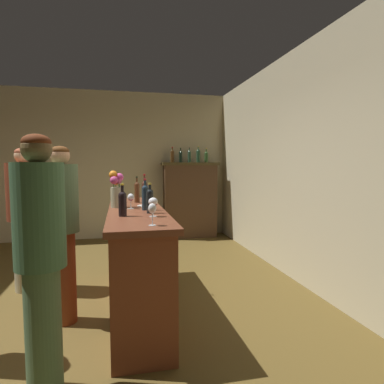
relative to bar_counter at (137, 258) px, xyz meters
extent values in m
plane|color=brown|center=(-0.55, 0.00, -0.53)|extent=(9.00, 9.00, 0.00)
cube|color=#C6B891|center=(-0.55, 3.52, 0.96)|extent=(5.33, 0.12, 2.99)
cube|color=#C2B893|center=(2.11, 0.00, 0.96)|extent=(0.12, 7.05, 2.99)
cube|color=brown|center=(0.00, 0.00, -0.03)|extent=(0.49, 2.24, 1.00)
cube|color=brown|center=(0.00, 0.00, 0.50)|extent=(0.55, 2.34, 0.05)
cube|color=#4A311E|center=(1.27, 3.22, 0.25)|extent=(1.08, 0.37, 1.56)
cube|color=#44381B|center=(1.27, 3.22, 1.00)|extent=(1.16, 0.43, 0.06)
cylinder|color=#49281B|center=(0.12, 0.39, 0.64)|extent=(0.06, 0.06, 0.23)
sphere|color=#49281B|center=(0.12, 0.39, 0.76)|extent=(0.06, 0.06, 0.06)
cylinder|color=#49281B|center=(0.12, 0.39, 0.80)|extent=(0.02, 0.02, 0.10)
cylinder|color=#AD1A1F|center=(0.12, 0.39, 0.86)|extent=(0.03, 0.03, 0.02)
cylinder|color=#4E2C18|center=(0.04, 0.55, 0.63)|extent=(0.06, 0.06, 0.21)
sphere|color=#4E2C18|center=(0.04, 0.55, 0.74)|extent=(0.06, 0.06, 0.06)
cylinder|color=#4E2C18|center=(0.04, 0.55, 0.78)|extent=(0.02, 0.02, 0.08)
cylinder|color=black|center=(0.04, 0.55, 0.83)|extent=(0.02, 0.02, 0.02)
cylinder|color=black|center=(0.11, -0.35, 0.62)|extent=(0.06, 0.06, 0.19)
sphere|color=black|center=(0.11, -0.35, 0.72)|extent=(0.06, 0.06, 0.06)
cylinder|color=black|center=(0.11, -0.35, 0.75)|extent=(0.03, 0.03, 0.07)
cylinder|color=gold|center=(0.11, -0.35, 0.80)|extent=(0.03, 0.03, 0.02)
cylinder|color=#1B2C38|center=(0.09, -0.13, 0.63)|extent=(0.07, 0.07, 0.22)
sphere|color=#1B2C38|center=(0.09, -0.13, 0.74)|extent=(0.07, 0.07, 0.07)
cylinder|color=#1B2C38|center=(0.09, -0.13, 0.78)|extent=(0.02, 0.02, 0.08)
cylinder|color=red|center=(0.09, -0.13, 0.83)|extent=(0.03, 0.03, 0.02)
cylinder|color=black|center=(-0.14, -0.48, 0.61)|extent=(0.07, 0.07, 0.18)
sphere|color=black|center=(-0.14, -0.48, 0.71)|extent=(0.07, 0.07, 0.07)
cylinder|color=black|center=(-0.14, -0.48, 0.75)|extent=(0.03, 0.03, 0.09)
cylinder|color=gold|center=(-0.14, -0.48, 0.80)|extent=(0.03, 0.03, 0.02)
cylinder|color=white|center=(-0.05, 0.00, 0.52)|extent=(0.07, 0.07, 0.00)
cylinder|color=white|center=(-0.05, 0.00, 0.57)|extent=(0.01, 0.01, 0.08)
ellipsoid|color=white|center=(-0.05, 0.00, 0.64)|extent=(0.07, 0.07, 0.07)
ellipsoid|color=maroon|center=(-0.05, 0.00, 0.62)|extent=(0.05, 0.05, 0.03)
cylinder|color=white|center=(0.12, -0.56, 0.52)|extent=(0.07, 0.07, 0.00)
cylinder|color=white|center=(0.12, -0.56, 0.57)|extent=(0.01, 0.01, 0.09)
ellipsoid|color=white|center=(0.12, -0.56, 0.65)|extent=(0.08, 0.08, 0.07)
ellipsoid|color=maroon|center=(0.12, -0.56, 0.63)|extent=(0.07, 0.07, 0.03)
cylinder|color=white|center=(0.07, -0.99, 0.52)|extent=(0.06, 0.06, 0.00)
cylinder|color=white|center=(0.07, -0.99, 0.57)|extent=(0.01, 0.01, 0.09)
ellipsoid|color=white|center=(0.07, -0.99, 0.65)|extent=(0.06, 0.06, 0.08)
cylinder|color=tan|center=(-0.19, 0.14, 0.63)|extent=(0.14, 0.14, 0.21)
cylinder|color=#38602D|center=(-0.16, 0.14, 0.75)|extent=(0.01, 0.01, 0.19)
sphere|color=#CC3F89|center=(-0.16, 0.14, 0.84)|extent=(0.09, 0.09, 0.09)
cylinder|color=#38602D|center=(-0.17, 0.20, 0.74)|extent=(0.01, 0.01, 0.19)
sphere|color=red|center=(-0.17, 0.20, 0.84)|extent=(0.04, 0.04, 0.04)
cylinder|color=#38602D|center=(-0.20, 0.16, 0.72)|extent=(0.01, 0.01, 0.15)
sphere|color=orange|center=(-0.20, 0.16, 0.80)|extent=(0.08, 0.08, 0.08)
cylinder|color=#38602D|center=(-0.22, 0.13, 0.76)|extent=(0.01, 0.01, 0.22)
sphere|color=orange|center=(-0.22, 0.13, 0.87)|extent=(0.09, 0.09, 0.09)
cylinder|color=#38602D|center=(-0.22, 0.09, 0.73)|extent=(0.01, 0.01, 0.16)
sphere|color=#BE3F7D|center=(-0.22, 0.09, 0.81)|extent=(0.08, 0.08, 0.08)
cylinder|color=#38602D|center=(-0.16, 0.12, 0.72)|extent=(0.01, 0.01, 0.15)
sphere|color=#B9547A|center=(-0.16, 0.12, 0.80)|extent=(0.05, 0.05, 0.05)
cylinder|color=white|center=(0.12, 0.16, 0.53)|extent=(0.19, 0.19, 0.01)
cylinder|color=#4B2E14|center=(0.90, 3.22, 1.13)|extent=(0.08, 0.08, 0.21)
sphere|color=#4B2E14|center=(0.90, 3.22, 1.24)|extent=(0.08, 0.08, 0.08)
cylinder|color=#4B2E14|center=(0.90, 3.22, 1.28)|extent=(0.03, 0.03, 0.09)
cylinder|color=#AF1D1B|center=(0.90, 3.22, 1.33)|extent=(0.03, 0.03, 0.02)
cylinder|color=black|center=(1.07, 3.22, 1.13)|extent=(0.07, 0.07, 0.20)
sphere|color=black|center=(1.07, 3.22, 1.23)|extent=(0.07, 0.07, 0.07)
cylinder|color=black|center=(1.07, 3.22, 1.27)|extent=(0.03, 0.03, 0.08)
cylinder|color=black|center=(1.07, 3.22, 1.32)|extent=(0.03, 0.03, 0.02)
cylinder|color=#284733|center=(1.25, 3.22, 1.13)|extent=(0.06, 0.06, 0.21)
sphere|color=#284733|center=(1.25, 3.22, 1.24)|extent=(0.06, 0.06, 0.06)
cylinder|color=#284733|center=(1.25, 3.22, 1.28)|extent=(0.02, 0.02, 0.07)
cylinder|color=black|center=(1.25, 3.22, 1.32)|extent=(0.02, 0.02, 0.02)
cylinder|color=#24462E|center=(1.44, 3.22, 1.14)|extent=(0.08, 0.08, 0.23)
sphere|color=#24462E|center=(1.44, 3.22, 1.25)|extent=(0.08, 0.08, 0.08)
cylinder|color=#24462E|center=(1.44, 3.22, 1.30)|extent=(0.03, 0.03, 0.09)
cylinder|color=gold|center=(1.44, 3.22, 1.35)|extent=(0.03, 0.03, 0.02)
cylinder|color=#2D5127|center=(1.62, 3.22, 1.12)|extent=(0.08, 0.08, 0.19)
sphere|color=#2D5127|center=(1.62, 3.22, 1.21)|extent=(0.08, 0.08, 0.08)
cylinder|color=#2D5127|center=(1.62, 3.22, 1.26)|extent=(0.03, 0.03, 0.09)
cylinder|color=gold|center=(1.62, 3.22, 1.31)|extent=(0.03, 0.03, 0.02)
cylinder|color=#B8AF89|center=(-1.26, 0.78, -0.10)|extent=(0.28, 0.28, 0.85)
cylinder|color=brown|center=(-1.26, 0.78, 0.66)|extent=(0.39, 0.39, 0.67)
sphere|color=#DAB083|center=(-1.26, 0.78, 1.08)|extent=(0.18, 0.18, 0.18)
ellipsoid|color=#99492D|center=(-1.26, 0.78, 1.12)|extent=(0.17, 0.17, 0.10)
cylinder|color=brown|center=(-0.69, -0.17, -0.09)|extent=(0.22, 0.22, 0.88)
cylinder|color=#516E49|center=(-0.69, -0.17, 0.66)|extent=(0.31, 0.31, 0.64)
sphere|color=tan|center=(-0.69, -0.17, 1.06)|extent=(0.18, 0.18, 0.18)
ellipsoid|color=#522D11|center=(-0.69, -0.17, 1.10)|extent=(0.17, 0.17, 0.10)
cylinder|color=#4C6947|center=(-0.66, -1.18, -0.11)|extent=(0.23, 0.23, 0.85)
cylinder|color=#406845|center=(-0.66, -1.18, 0.65)|extent=(0.32, 0.32, 0.67)
sphere|color=brown|center=(-0.66, -1.18, 1.07)|extent=(0.19, 0.19, 0.19)
ellipsoid|color=#5E2911|center=(-0.66, -1.18, 1.11)|extent=(0.18, 0.18, 0.10)
camera|label=1|loc=(-0.16, -3.37, 0.97)|focal=30.43mm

